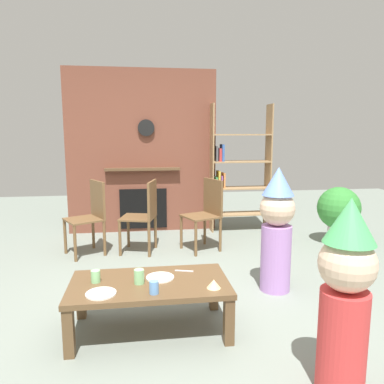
{
  "coord_description": "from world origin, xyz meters",
  "views": [
    {
      "loc": [
        -0.34,
        -3.01,
        1.48
      ],
      "look_at": [
        0.15,
        0.4,
        0.93
      ],
      "focal_mm": 34.69,
      "sensor_mm": 36.0,
      "label": 1
    }
  ],
  "objects_px": {
    "child_with_cone_hat": "(345,292)",
    "bookshelf": "(236,172)",
    "paper_cup_center": "(154,287)",
    "paper_cup_near_left": "(96,276)",
    "potted_plant_tall": "(339,210)",
    "child_in_pink": "(277,226)",
    "dining_chair_middle": "(145,212)",
    "paper_plate_rear": "(160,277)",
    "dining_chair_left": "(91,213)",
    "dining_chair_right": "(207,210)",
    "paper_cup_near_right": "(139,277)",
    "paper_plate_front": "(101,294)",
    "birthday_cake_slice": "(214,284)",
    "coffee_table": "(150,289)"
  },
  "relations": [
    {
      "from": "child_with_cone_hat",
      "to": "bookshelf",
      "type": "bearing_deg",
      "value": -57.23
    },
    {
      "from": "child_in_pink",
      "to": "paper_cup_center",
      "type": "bearing_deg",
      "value": 8.14
    },
    {
      "from": "child_in_pink",
      "to": "dining_chair_right",
      "type": "height_order",
      "value": "child_in_pink"
    },
    {
      "from": "birthday_cake_slice",
      "to": "dining_chair_right",
      "type": "relative_size",
      "value": 0.11
    },
    {
      "from": "paper_cup_near_left",
      "to": "paper_cup_near_right",
      "type": "height_order",
      "value": "paper_cup_near_right"
    },
    {
      "from": "dining_chair_left",
      "to": "dining_chair_middle",
      "type": "bearing_deg",
      "value": 147.78
    },
    {
      "from": "bookshelf",
      "to": "potted_plant_tall",
      "type": "bearing_deg",
      "value": -36.22
    },
    {
      "from": "paper_cup_near_right",
      "to": "potted_plant_tall",
      "type": "distance_m",
      "value": 3.28
    },
    {
      "from": "paper_plate_front",
      "to": "birthday_cake_slice",
      "type": "bearing_deg",
      "value": -0.31
    },
    {
      "from": "paper_cup_near_left",
      "to": "dining_chair_right",
      "type": "distance_m",
      "value": 2.19
    },
    {
      "from": "dining_chair_left",
      "to": "paper_cup_near_right",
      "type": "bearing_deg",
      "value": 78.39
    },
    {
      "from": "paper_cup_center",
      "to": "child_with_cone_hat",
      "type": "xyz_separation_m",
      "value": [
        1.04,
        -0.62,
        0.17
      ]
    },
    {
      "from": "bookshelf",
      "to": "dining_chair_right",
      "type": "bearing_deg",
      "value": -124.39
    },
    {
      "from": "paper_cup_near_right",
      "to": "birthday_cake_slice",
      "type": "xyz_separation_m",
      "value": [
        0.53,
        -0.16,
        -0.02
      ]
    },
    {
      "from": "paper_cup_near_right",
      "to": "child_in_pink",
      "type": "height_order",
      "value": "child_in_pink"
    },
    {
      "from": "bookshelf",
      "to": "dining_chair_middle",
      "type": "distance_m",
      "value": 1.69
    },
    {
      "from": "paper_cup_near_left",
      "to": "child_with_cone_hat",
      "type": "relative_size",
      "value": 0.08
    },
    {
      "from": "child_in_pink",
      "to": "potted_plant_tall",
      "type": "bearing_deg",
      "value": -161.39
    },
    {
      "from": "paper_cup_near_right",
      "to": "paper_plate_rear",
      "type": "xyz_separation_m",
      "value": [
        0.16,
        0.08,
        -0.05
      ]
    },
    {
      "from": "birthday_cake_slice",
      "to": "child_in_pink",
      "type": "xyz_separation_m",
      "value": [
        0.75,
        0.74,
        0.2
      ]
    },
    {
      "from": "potted_plant_tall",
      "to": "paper_cup_center",
      "type": "bearing_deg",
      "value": -140.41
    },
    {
      "from": "bookshelf",
      "to": "paper_cup_near_left",
      "type": "relative_size",
      "value": 20.89
    },
    {
      "from": "child_in_pink",
      "to": "dining_chair_right",
      "type": "relative_size",
      "value": 1.3
    },
    {
      "from": "bookshelf",
      "to": "paper_cup_center",
      "type": "xyz_separation_m",
      "value": [
        -1.36,
        -2.99,
        -0.46
      ]
    },
    {
      "from": "dining_chair_left",
      "to": "dining_chair_right",
      "type": "distance_m",
      "value": 1.44
    },
    {
      "from": "paper_plate_front",
      "to": "paper_cup_near_right",
      "type": "bearing_deg",
      "value": 30.02
    },
    {
      "from": "child_with_cone_hat",
      "to": "potted_plant_tall",
      "type": "height_order",
      "value": "child_with_cone_hat"
    },
    {
      "from": "child_with_cone_hat",
      "to": "paper_plate_front",
      "type": "bearing_deg",
      "value": 12.73
    },
    {
      "from": "paper_cup_center",
      "to": "bookshelf",
      "type": "bearing_deg",
      "value": 65.57
    },
    {
      "from": "coffee_table",
      "to": "dining_chair_right",
      "type": "height_order",
      "value": "dining_chair_right"
    },
    {
      "from": "paper_cup_center",
      "to": "paper_plate_rear",
      "type": "relative_size",
      "value": 0.43
    },
    {
      "from": "paper_plate_front",
      "to": "paper_cup_near_left",
      "type": "bearing_deg",
      "value": 104.82
    },
    {
      "from": "paper_cup_near_right",
      "to": "child_with_cone_hat",
      "type": "height_order",
      "value": "child_with_cone_hat"
    },
    {
      "from": "child_in_pink",
      "to": "dining_chair_middle",
      "type": "xyz_separation_m",
      "value": [
        -1.2,
        1.31,
        -0.11
      ]
    },
    {
      "from": "birthday_cake_slice",
      "to": "child_with_cone_hat",
      "type": "relative_size",
      "value": 0.09
    },
    {
      "from": "paper_cup_near_right",
      "to": "birthday_cake_slice",
      "type": "bearing_deg",
      "value": -16.4
    },
    {
      "from": "paper_plate_rear",
      "to": "potted_plant_tall",
      "type": "relative_size",
      "value": 0.28
    },
    {
      "from": "paper_cup_center",
      "to": "dining_chair_middle",
      "type": "bearing_deg",
      "value": 90.65
    },
    {
      "from": "paper_cup_near_left",
      "to": "paper_cup_near_right",
      "type": "distance_m",
      "value": 0.33
    },
    {
      "from": "dining_chair_right",
      "to": "potted_plant_tall",
      "type": "relative_size",
      "value": 1.17
    },
    {
      "from": "coffee_table",
      "to": "birthday_cake_slice",
      "type": "relative_size",
      "value": 11.77
    },
    {
      "from": "paper_cup_center",
      "to": "dining_chair_left",
      "type": "relative_size",
      "value": 0.1
    },
    {
      "from": "bookshelf",
      "to": "birthday_cake_slice",
      "type": "bearing_deg",
      "value": -107.5
    },
    {
      "from": "paper_plate_rear",
      "to": "dining_chair_left",
      "type": "bearing_deg",
      "value": 111.51
    },
    {
      "from": "child_in_pink",
      "to": "child_with_cone_hat",
      "type": "bearing_deg",
      "value": 59.18
    },
    {
      "from": "paper_cup_near_left",
      "to": "child_in_pink",
      "type": "distance_m",
      "value": 1.69
    },
    {
      "from": "paper_plate_front",
      "to": "birthday_cake_slice",
      "type": "relative_size",
      "value": 2.09
    },
    {
      "from": "paper_plate_rear",
      "to": "birthday_cake_slice",
      "type": "height_order",
      "value": "birthday_cake_slice"
    },
    {
      "from": "paper_plate_front",
      "to": "potted_plant_tall",
      "type": "relative_size",
      "value": 0.27
    },
    {
      "from": "paper_cup_near_left",
      "to": "potted_plant_tall",
      "type": "xyz_separation_m",
      "value": [
        2.97,
        1.85,
        0.03
      ]
    }
  ]
}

